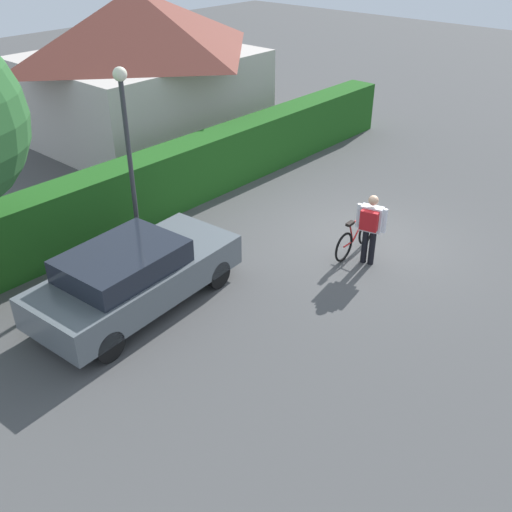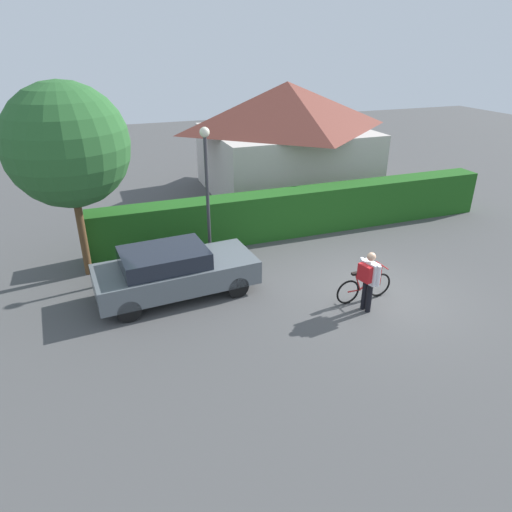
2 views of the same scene
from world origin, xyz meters
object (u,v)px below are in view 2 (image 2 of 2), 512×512
(street_lamp, at_px, (207,177))
(parked_car_near, at_px, (174,271))
(person_rider, at_px, (368,277))
(tree_kerbside, at_px, (67,146))
(bicycle, at_px, (364,287))

(street_lamp, bearing_deg, parked_car_near, -129.90)
(parked_car_near, bearing_deg, person_rider, -29.44)
(person_rider, relative_size, street_lamp, 0.39)
(parked_car_near, relative_size, street_lamp, 1.06)
(street_lamp, distance_m, tree_kerbside, 3.70)
(person_rider, height_order, tree_kerbside, tree_kerbside)
(parked_car_near, relative_size, person_rider, 2.68)
(person_rider, distance_m, street_lamp, 5.27)
(street_lamp, height_order, tree_kerbside, tree_kerbside)
(parked_car_near, bearing_deg, street_lamp, 50.10)
(parked_car_near, xyz_separation_m, bicycle, (4.52, -1.95, -0.34))
(person_rider, bearing_deg, street_lamp, 124.91)
(bicycle, relative_size, tree_kerbside, 0.31)
(parked_car_near, height_order, bicycle, parked_car_near)
(parked_car_near, bearing_deg, tree_kerbside, 135.48)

